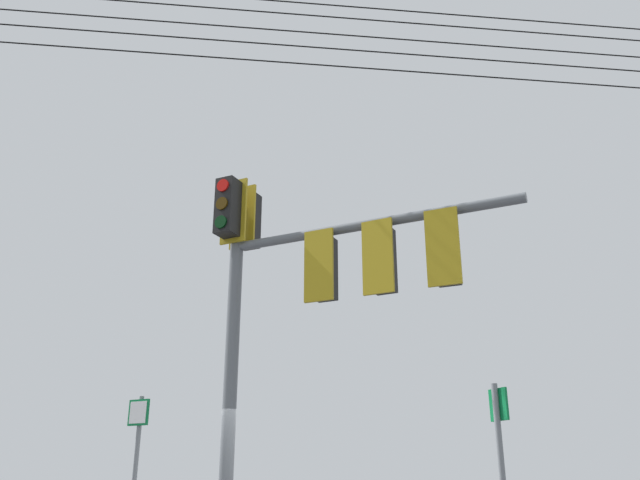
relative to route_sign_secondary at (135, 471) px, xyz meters
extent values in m
cylinder|color=slate|center=(0.18, 1.54, 1.09)|extent=(0.20, 0.20, 5.58)
cylinder|color=slate|center=(0.50, 3.69, 3.23)|extent=(0.78, 4.30, 0.14)
cube|color=black|center=(-0.11, 1.59, 3.78)|extent=(0.34, 0.34, 0.90)
cube|color=#B29319|center=(0.06, 1.56, 3.78)|extent=(0.10, 0.44, 1.04)
cylinder|color=red|center=(-0.28, 1.61, 4.08)|extent=(0.06, 0.20, 0.20)
cylinder|color=#3C2703|center=(-0.28, 1.61, 3.78)|extent=(0.06, 0.20, 0.20)
cylinder|color=black|center=(-0.28, 1.61, 3.48)|extent=(0.06, 0.20, 0.20)
cube|color=black|center=(0.48, 1.50, 3.78)|extent=(0.34, 0.34, 0.90)
cube|color=#B29319|center=(0.31, 1.53, 3.78)|extent=(0.10, 0.44, 1.04)
cylinder|color=red|center=(0.64, 1.48, 4.08)|extent=(0.06, 0.20, 0.20)
cylinder|color=#3C2703|center=(0.64, 1.48, 3.78)|extent=(0.06, 0.20, 0.20)
cylinder|color=black|center=(0.64, 1.48, 3.48)|extent=(0.06, 0.20, 0.20)
cube|color=black|center=(0.40, 3.01, 2.68)|extent=(0.34, 0.34, 0.90)
cube|color=#B29319|center=(0.57, 2.98, 2.68)|extent=(0.11, 0.44, 1.04)
cylinder|color=red|center=(0.24, 3.04, 2.98)|extent=(0.06, 0.20, 0.20)
cylinder|color=#3C2703|center=(0.24, 3.04, 2.68)|extent=(0.06, 0.20, 0.20)
cylinder|color=black|center=(0.24, 3.04, 2.38)|extent=(0.06, 0.20, 0.20)
cube|color=black|center=(0.53, 3.88, 2.68)|extent=(0.35, 0.35, 0.90)
cube|color=#B29319|center=(0.70, 3.85, 2.68)|extent=(0.12, 0.44, 1.04)
cylinder|color=red|center=(0.37, 3.91, 2.98)|extent=(0.07, 0.20, 0.20)
cylinder|color=#3C2703|center=(0.37, 3.91, 2.68)|extent=(0.07, 0.20, 0.20)
cylinder|color=black|center=(0.37, 3.91, 2.38)|extent=(0.07, 0.20, 0.20)
cube|color=black|center=(0.67, 4.76, 2.68)|extent=(0.33, 0.33, 0.90)
cube|color=#B29319|center=(0.83, 4.73, 2.68)|extent=(0.09, 0.44, 1.04)
cylinder|color=red|center=(0.50, 4.78, 2.98)|extent=(0.05, 0.20, 0.20)
cylinder|color=#3C2703|center=(0.50, 4.78, 2.68)|extent=(0.05, 0.20, 0.20)
cylinder|color=black|center=(0.50, 4.78, 2.38)|extent=(0.05, 0.20, 0.20)
cube|color=#0C7238|center=(1.21, 5.27, 0.64)|extent=(0.22, 0.21, 0.35)
cube|color=white|center=(1.20, 5.28, 0.64)|extent=(0.16, 0.16, 0.29)
cube|color=#0C7238|center=(0.03, 0.00, 0.82)|extent=(0.09, 0.37, 0.38)
cube|color=white|center=(0.04, -0.01, 0.82)|extent=(0.06, 0.31, 0.32)
cylinder|color=black|center=(0.63, 0.43, 6.68)|extent=(9.85, 24.44, 0.72)
cylinder|color=black|center=(0.63, 0.43, 7.04)|extent=(9.85, 24.44, 0.72)
cylinder|color=black|center=(0.63, 0.43, 7.35)|extent=(9.85, 24.44, 0.72)
cylinder|color=black|center=(0.63, 0.43, 7.71)|extent=(9.85, 24.44, 0.72)
camera|label=1|loc=(8.94, 5.59, -0.20)|focal=37.16mm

